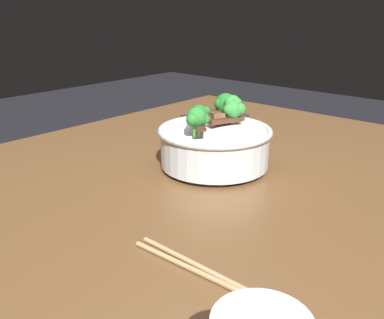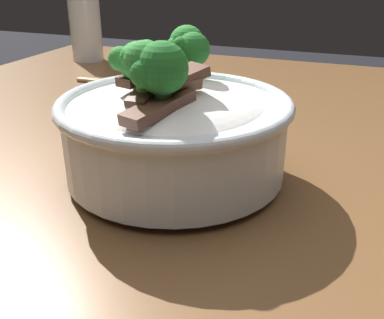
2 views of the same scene
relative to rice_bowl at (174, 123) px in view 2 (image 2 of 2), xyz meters
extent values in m
cube|color=brown|center=(0.02, 0.03, -0.09)|extent=(1.19, 1.03, 0.05)
cube|color=brown|center=(0.54, 0.47, -0.50)|extent=(0.07, 0.07, 0.77)
cylinder|color=silver|center=(0.00, 0.00, -0.06)|extent=(0.10, 0.10, 0.01)
cylinder|color=silver|center=(0.00, 0.00, -0.02)|extent=(0.22, 0.22, 0.07)
torus|color=silver|center=(0.00, 0.00, 0.02)|extent=(0.23, 0.23, 0.01)
ellipsoid|color=white|center=(0.00, 0.00, 0.01)|extent=(0.18, 0.18, 0.05)
cube|color=#563323|center=(0.00, 0.03, 0.05)|extent=(0.08, 0.04, 0.01)
cube|color=#563323|center=(-0.06, -0.01, 0.03)|extent=(0.08, 0.05, 0.02)
cube|color=brown|center=(0.00, 0.00, 0.05)|extent=(0.06, 0.07, 0.02)
cube|color=#563323|center=(-0.02, -0.01, 0.05)|extent=(0.06, 0.05, 0.02)
cube|color=#4C2B1E|center=(-0.04, 0.01, 0.04)|extent=(0.05, 0.02, 0.02)
cube|color=#4C2B1E|center=(0.07, 0.02, 0.05)|extent=(0.06, 0.06, 0.01)
cylinder|color=#5B9947|center=(-0.02, 0.03, 0.04)|extent=(0.01, 0.01, 0.02)
sphere|color=green|center=(-0.02, 0.03, 0.06)|extent=(0.04, 0.04, 0.04)
sphere|color=green|center=(-0.01, 0.03, 0.06)|extent=(0.02, 0.02, 0.02)
sphere|color=green|center=(-0.03, 0.04, 0.07)|extent=(0.02, 0.02, 0.02)
cylinder|color=#5B9947|center=(-0.04, -0.01, 0.04)|extent=(0.02, 0.02, 0.02)
sphere|color=#237028|center=(-0.04, -0.01, 0.06)|extent=(0.04, 0.04, 0.04)
sphere|color=#237028|center=(-0.03, -0.01, 0.07)|extent=(0.02, 0.02, 0.02)
sphere|color=#237028|center=(-0.06, 0.00, 0.06)|extent=(0.02, 0.02, 0.02)
cylinder|color=#6BA84C|center=(-0.04, 0.01, 0.04)|extent=(0.02, 0.02, 0.03)
sphere|color=green|center=(-0.04, 0.01, 0.07)|extent=(0.04, 0.04, 0.04)
sphere|color=green|center=(-0.03, 0.01, 0.07)|extent=(0.02, 0.02, 0.02)
sphere|color=green|center=(-0.04, 0.02, 0.07)|extent=(0.02, 0.02, 0.02)
cylinder|color=#6BA84C|center=(0.08, 0.02, 0.04)|extent=(0.02, 0.02, 0.02)
sphere|color=#2D8433|center=(0.08, 0.02, 0.06)|extent=(0.04, 0.04, 0.04)
sphere|color=#2D8433|center=(0.09, 0.02, 0.06)|extent=(0.02, 0.02, 0.02)
sphere|color=#2D8433|center=(0.07, 0.03, 0.06)|extent=(0.02, 0.02, 0.02)
cylinder|color=#5B9947|center=(0.05, 0.00, 0.04)|extent=(0.01, 0.01, 0.02)
sphere|color=#237028|center=(0.05, 0.00, 0.06)|extent=(0.03, 0.03, 0.03)
sphere|color=#237028|center=(0.06, 0.00, 0.06)|extent=(0.02, 0.02, 0.02)
sphere|color=#237028|center=(0.04, 0.01, 0.07)|extent=(0.02, 0.02, 0.02)
cylinder|color=white|center=(0.46, 0.40, -0.06)|extent=(0.06, 0.06, 0.00)
cylinder|color=white|center=(0.46, 0.40, 0.01)|extent=(0.07, 0.07, 0.13)
cylinder|color=silver|center=(0.46, 0.40, 0.00)|extent=(0.06, 0.06, 0.10)
cylinder|color=tan|center=(0.30, 0.21, -0.06)|extent=(0.02, 0.21, 0.01)
cylinder|color=tan|center=(0.29, 0.21, -0.06)|extent=(0.01, 0.21, 0.01)
camera|label=1|loc=(0.64, 0.51, 0.25)|focal=39.82mm
camera|label=2|loc=(-0.38, -0.17, 0.15)|focal=41.95mm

